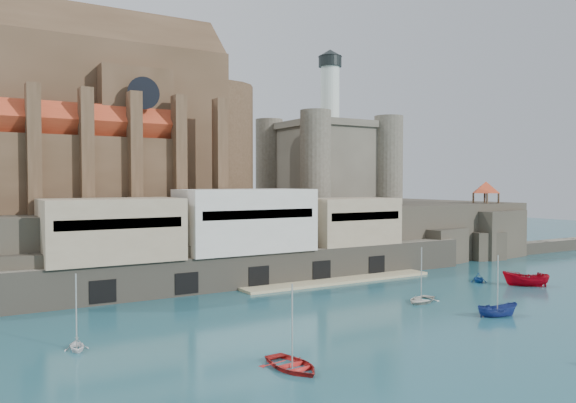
{
  "coord_description": "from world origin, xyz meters",
  "views": [
    {
      "loc": [
        -44.5,
        -45.36,
        14.0
      ],
      "look_at": [
        2.0,
        32.0,
        10.85
      ],
      "focal_mm": 35.0,
      "sensor_mm": 36.0,
      "label": 1
    }
  ],
  "objects_px": {
    "castle_keep": "(327,159)",
    "boat_0": "(292,369)",
    "pavilion": "(486,189)",
    "boat_2": "(497,317)",
    "church": "(107,128)"
  },
  "relations": [
    {
      "from": "castle_keep",
      "to": "boat_0",
      "type": "distance_m",
      "value": 66.68
    },
    {
      "from": "castle_keep",
      "to": "pavilion",
      "type": "relative_size",
      "value": 4.58
    },
    {
      "from": "castle_keep",
      "to": "boat_2",
      "type": "bearing_deg",
      "value": -104.13
    },
    {
      "from": "castle_keep",
      "to": "boat_0",
      "type": "bearing_deg",
      "value": -127.34
    },
    {
      "from": "church",
      "to": "boat_0",
      "type": "distance_m",
      "value": 56.3
    },
    {
      "from": "church",
      "to": "boat_0",
      "type": "bearing_deg",
      "value": -88.55
    },
    {
      "from": "church",
      "to": "pavilion",
      "type": "height_order",
      "value": "church"
    },
    {
      "from": "pavilion",
      "to": "castle_keep",
      "type": "bearing_deg",
      "value": 149.82
    },
    {
      "from": "castle_keep",
      "to": "pavilion",
      "type": "xyz_separation_m",
      "value": [
        25.92,
        -15.08,
        -5.59
      ]
    },
    {
      "from": "pavilion",
      "to": "boat_2",
      "type": "bearing_deg",
      "value": -139.04
    },
    {
      "from": "church",
      "to": "boat_0",
      "type": "relative_size",
      "value": 8.45
    },
    {
      "from": "castle_keep",
      "to": "boat_2",
      "type": "xyz_separation_m",
      "value": [
        -12.1,
        -48.09,
        -18.31
      ]
    },
    {
      "from": "church",
      "to": "boat_2",
      "type": "distance_m",
      "value": 60.56
    },
    {
      "from": "boat_0",
      "to": "boat_2",
      "type": "height_order",
      "value": "boat_0"
    },
    {
      "from": "church",
      "to": "pavilion",
      "type": "distance_m",
      "value": 68.65
    }
  ]
}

